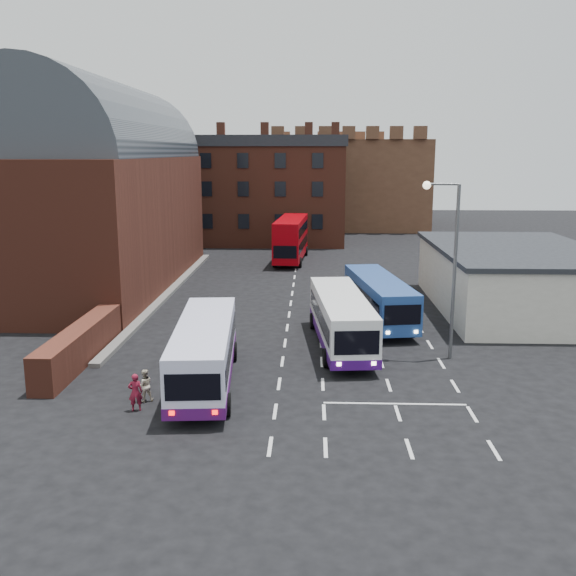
{
  "coord_description": "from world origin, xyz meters",
  "views": [
    {
      "loc": [
        1.45,
        -28.58,
        10.41
      ],
      "look_at": [
        0.0,
        10.0,
        2.2
      ],
      "focal_mm": 40.0,
      "sensor_mm": 36.0,
      "label": 1
    }
  ],
  "objects_px": {
    "street_lamp": "(449,254)",
    "pedestrian_red": "(135,392)",
    "bus_blue": "(379,296)",
    "pedestrian_beige": "(145,385)",
    "bus_white_outbound": "(204,348)",
    "bus_red_double": "(291,239)",
    "bus_white_inbound": "(341,317)"
  },
  "relations": [
    {
      "from": "bus_red_double",
      "to": "bus_white_inbound",
      "type": "bearing_deg",
      "value": 101.48
    },
    {
      "from": "bus_red_double",
      "to": "pedestrian_red",
      "type": "height_order",
      "value": "bus_red_double"
    },
    {
      "from": "bus_white_inbound",
      "to": "pedestrian_beige",
      "type": "height_order",
      "value": "bus_white_inbound"
    },
    {
      "from": "bus_white_outbound",
      "to": "street_lamp",
      "type": "xyz_separation_m",
      "value": [
        11.67,
        4.14,
        3.75
      ]
    },
    {
      "from": "bus_blue",
      "to": "street_lamp",
      "type": "bearing_deg",
      "value": 101.91
    },
    {
      "from": "bus_red_double",
      "to": "pedestrian_beige",
      "type": "bearing_deg",
      "value": 86.04
    },
    {
      "from": "street_lamp",
      "to": "pedestrian_red",
      "type": "distance_m",
      "value": 16.49
    },
    {
      "from": "bus_white_outbound",
      "to": "street_lamp",
      "type": "bearing_deg",
      "value": 14.91
    },
    {
      "from": "bus_white_outbound",
      "to": "pedestrian_beige",
      "type": "xyz_separation_m",
      "value": [
        -2.22,
        -2.19,
        -0.98
      ]
    },
    {
      "from": "pedestrian_red",
      "to": "pedestrian_beige",
      "type": "xyz_separation_m",
      "value": [
        0.11,
        1.03,
        -0.09
      ]
    },
    {
      "from": "bus_white_inbound",
      "to": "pedestrian_red",
      "type": "distance_m",
      "value": 12.72
    },
    {
      "from": "bus_blue",
      "to": "street_lamp",
      "type": "distance_m",
      "value": 8.47
    },
    {
      "from": "pedestrian_red",
      "to": "pedestrian_beige",
      "type": "bearing_deg",
      "value": -112.19
    },
    {
      "from": "bus_blue",
      "to": "street_lamp",
      "type": "relative_size",
      "value": 1.15
    },
    {
      "from": "bus_white_outbound",
      "to": "street_lamp",
      "type": "height_order",
      "value": "street_lamp"
    },
    {
      "from": "bus_blue",
      "to": "bus_red_double",
      "type": "relative_size",
      "value": 0.98
    },
    {
      "from": "bus_white_inbound",
      "to": "bus_blue",
      "type": "relative_size",
      "value": 1.02
    },
    {
      "from": "bus_white_outbound",
      "to": "bus_white_inbound",
      "type": "xyz_separation_m",
      "value": [
        6.45,
        5.94,
        0.0
      ]
    },
    {
      "from": "pedestrian_beige",
      "to": "bus_white_outbound",
      "type": "bearing_deg",
      "value": -159.58
    },
    {
      "from": "bus_white_inbound",
      "to": "pedestrian_red",
      "type": "xyz_separation_m",
      "value": [
        -8.78,
        -9.16,
        -0.89
      ]
    },
    {
      "from": "bus_red_double",
      "to": "street_lamp",
      "type": "relative_size",
      "value": 1.17
    },
    {
      "from": "bus_white_inbound",
      "to": "pedestrian_beige",
      "type": "bearing_deg",
      "value": 37.82
    },
    {
      "from": "bus_white_outbound",
      "to": "street_lamp",
      "type": "relative_size",
      "value": 1.18
    },
    {
      "from": "bus_white_outbound",
      "to": "pedestrian_beige",
      "type": "relative_size",
      "value": 7.53
    },
    {
      "from": "street_lamp",
      "to": "pedestrian_beige",
      "type": "relative_size",
      "value": 6.38
    },
    {
      "from": "street_lamp",
      "to": "pedestrian_red",
      "type": "height_order",
      "value": "street_lamp"
    },
    {
      "from": "bus_white_outbound",
      "to": "pedestrian_red",
      "type": "xyz_separation_m",
      "value": [
        -2.33,
        -3.22,
        -0.89
      ]
    },
    {
      "from": "bus_white_inbound",
      "to": "pedestrian_red",
      "type": "height_order",
      "value": "bus_white_inbound"
    },
    {
      "from": "bus_white_inbound",
      "to": "pedestrian_beige",
      "type": "distance_m",
      "value": 11.93
    },
    {
      "from": "bus_blue",
      "to": "bus_white_outbound",
      "type": "bearing_deg",
      "value": 42.71
    },
    {
      "from": "bus_blue",
      "to": "street_lamp",
      "type": "height_order",
      "value": "street_lamp"
    },
    {
      "from": "bus_white_inbound",
      "to": "bus_blue",
      "type": "bearing_deg",
      "value": -121.33
    }
  ]
}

